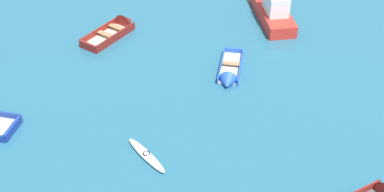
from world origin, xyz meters
name	(u,v)px	position (x,y,z in m)	size (l,w,h in m)	color
kayak_white_near_left	(146,155)	(-1.73, 16.49, 0.13)	(2.25, 2.34, 0.27)	white
rowboat_blue_cluster_outer	(229,76)	(1.90, 22.96, 0.17)	(1.47, 3.84, 1.06)	beige
motor_launch_red_midfield_right	(271,7)	(4.53, 30.39, 0.67)	(2.91, 6.25, 2.39)	red
rowboat_maroon_foreground_center	(119,28)	(-5.26, 27.64, 0.23)	(3.19, 4.22, 1.29)	beige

